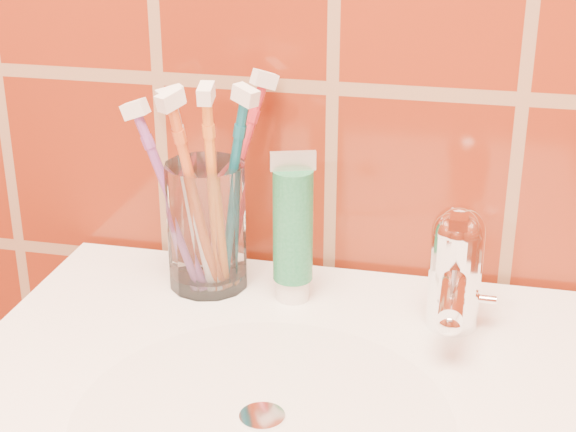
# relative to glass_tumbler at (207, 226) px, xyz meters

# --- Properties ---
(glass_tumbler) EXTENTS (0.09, 0.09, 0.13)m
(glass_tumbler) POSITION_rel_glass_tumbler_xyz_m (0.00, 0.00, 0.00)
(glass_tumbler) COLOR white
(glass_tumbler) RESTS_ON pedestal_sink
(toothpaste_tube) EXTENTS (0.04, 0.04, 0.15)m
(toothpaste_tube) POSITION_rel_glass_tumbler_xyz_m (0.09, -0.01, 0.01)
(toothpaste_tube) COLOR white
(toothpaste_tube) RESTS_ON pedestal_sink
(faucet) EXTENTS (0.05, 0.11, 0.12)m
(faucet) POSITION_rel_glass_tumbler_xyz_m (0.25, -0.03, -0.00)
(faucet) COLOR white
(faucet) RESTS_ON pedestal_sink
(toothbrush_0) EXTENTS (0.11, 0.10, 0.19)m
(toothbrush_0) POSITION_rel_glass_tumbler_xyz_m (-0.03, -0.01, 0.03)
(toothbrush_0) COLOR #824595
(toothbrush_0) RESTS_ON glass_tumbler
(toothbrush_1) EXTENTS (0.11, 0.10, 0.22)m
(toothbrush_1) POSITION_rel_glass_tumbler_xyz_m (0.03, -0.00, 0.04)
(toothbrush_1) COLOR #0D5B71
(toothbrush_1) RESTS_ON glass_tumbler
(toothbrush_2) EXTENTS (0.10, 0.12, 0.23)m
(toothbrush_2) POSITION_rel_glass_tumbler_xyz_m (-0.00, -0.03, 0.04)
(toothbrush_2) COLOR #CD5A24
(toothbrush_2) RESTS_ON glass_tumbler
(toothbrush_3) EXTENTS (0.16, 0.15, 0.23)m
(toothbrush_3) POSITION_rel_glass_tumbler_xyz_m (0.02, 0.03, 0.04)
(toothbrush_3) COLOR #BC2835
(toothbrush_3) RESTS_ON glass_tumbler
(toothbrush_4) EXTENTS (0.04, 0.10, 0.23)m
(toothbrush_4) POSITION_rel_glass_tumbler_xyz_m (0.01, -0.02, 0.04)
(toothbrush_4) COLOR orange
(toothbrush_4) RESTS_ON glass_tumbler
(toothbrush_5) EXTENTS (0.09, 0.09, 0.22)m
(toothbrush_5) POSITION_rel_glass_tumbler_xyz_m (-0.01, -0.02, 0.04)
(toothbrush_5) COLOR white
(toothbrush_5) RESTS_ON glass_tumbler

